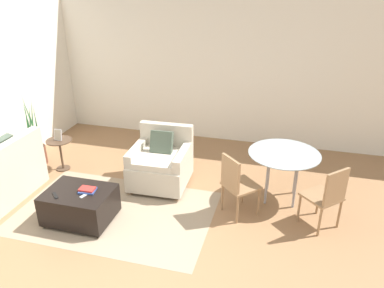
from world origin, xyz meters
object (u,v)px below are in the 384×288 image
object	(u,v)px
side_table	(60,149)
picture_frame	(58,135)
dining_chair_near_left	(236,182)
dining_chair_near_right	(328,194)
armchair	(161,163)
potted_plant	(35,148)
ottoman	(80,204)
book_stack	(87,190)
tv_remote_secondary	(85,195)
dining_table	(284,159)
tv_remote_primary	(55,195)

from	to	relation	value
side_table	picture_frame	bearing A→B (deg)	90.00
dining_chair_near_left	dining_chair_near_right	xyz separation A→B (m)	(1.17, 0.00, 0.00)
armchair	potted_plant	world-z (taller)	potted_plant
ottoman	book_stack	bearing A→B (deg)	16.23
tv_remote_secondary	dining_table	size ratio (longest dim) A/B	0.15
armchair	side_table	distance (m)	1.80
side_table	dining_chair_near_right	distance (m)	4.26
dining_chair_near_right	tv_remote_secondary	bearing A→B (deg)	-166.32
book_stack	tv_remote_primary	size ratio (longest dim) A/B	1.58
ottoman	potted_plant	distance (m)	2.06
tv_remote_primary	potted_plant	world-z (taller)	potted_plant
potted_plant	picture_frame	world-z (taller)	potted_plant
tv_remote_primary	tv_remote_secondary	world-z (taller)	same
book_stack	potted_plant	distance (m)	2.14
picture_frame	dining_table	bearing A→B (deg)	0.63
armchair	ottoman	size ratio (longest dim) A/B	1.03
book_stack	potted_plant	world-z (taller)	potted_plant
dining_chair_near_right	tv_remote_primary	bearing A→B (deg)	-166.08
potted_plant	picture_frame	xyz separation A→B (m)	(0.55, -0.06, 0.34)
book_stack	dining_table	world-z (taller)	dining_table
armchair	tv_remote_secondary	distance (m)	1.40
tv_remote_primary	tv_remote_secondary	distance (m)	0.38
picture_frame	dining_chair_near_left	size ratio (longest dim) A/B	0.21
potted_plant	dining_chair_near_right	distance (m)	4.82
ottoman	tv_remote_primary	bearing A→B (deg)	-143.38
dining_table	book_stack	bearing A→B (deg)	-153.58
book_stack	dining_chair_near_left	size ratio (longest dim) A/B	0.26
potted_plant	dining_chair_near_left	bearing A→B (deg)	-9.59
dining_table	dining_chair_near_right	distance (m)	0.84
side_table	dining_chair_near_left	world-z (taller)	dining_chair_near_left
ottoman	tv_remote_primary	world-z (taller)	tv_remote_primary
ottoman	dining_table	size ratio (longest dim) A/B	0.86
armchair	tv_remote_primary	bearing A→B (deg)	-125.15
armchair	dining_chair_near_right	world-z (taller)	dining_chair_near_right
picture_frame	dining_chair_near_right	world-z (taller)	dining_chair_near_right
tv_remote_secondary	dining_chair_near_right	xyz separation A→B (m)	(3.03, 0.74, 0.06)
ottoman	dining_chair_near_right	world-z (taller)	dining_chair_near_right
tv_remote_secondary	side_table	distance (m)	1.76
tv_remote_secondary	dining_chair_near_left	size ratio (longest dim) A/B	0.16
book_stack	side_table	bearing A→B (deg)	135.05
potted_plant	dining_chair_near_right	world-z (taller)	potted_plant
armchair	dining_chair_near_left	size ratio (longest dim) A/B	1.01
side_table	dining_table	world-z (taller)	dining_table
potted_plant	dining_chair_near_left	distance (m)	3.66
ottoman	tv_remote_secondary	xyz separation A→B (m)	(0.13, -0.07, 0.21)
tv_remote_primary	armchair	bearing A→B (deg)	54.85
ottoman	dining_table	world-z (taller)	dining_table
side_table	dining_chair_near_right	world-z (taller)	dining_chair_near_right
side_table	armchair	bearing A→B (deg)	-0.63
armchair	book_stack	bearing A→B (deg)	-117.84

